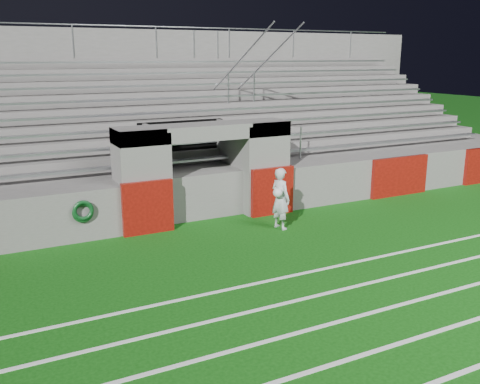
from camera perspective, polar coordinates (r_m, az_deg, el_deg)
ground at (r=11.86m, az=3.14°, el=-7.19°), size 90.00×90.00×0.00m
field_markings at (r=8.40m, az=21.48°, el=-17.89°), size 28.00×8.09×0.01m
stadium_structure at (r=18.57m, az=-9.32°, el=5.30°), size 26.00×8.48×5.42m
goalkeeper_with_ball at (r=13.71m, az=4.33°, el=-0.67°), size 0.57×0.65×1.60m
hose_coil at (r=13.12m, az=-16.40°, el=-2.00°), size 0.51×0.14×0.56m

